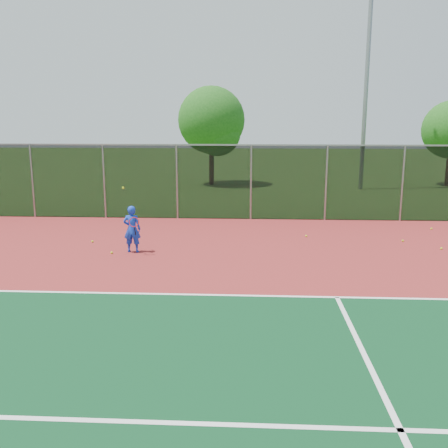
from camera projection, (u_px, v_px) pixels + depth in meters
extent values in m
plane|color=#295117|center=(250.00, 358.00, 8.66)|extent=(120.00, 120.00, 0.00)
cube|color=maroon|center=(250.00, 313.00, 10.61)|extent=(30.00, 20.00, 0.02)
cube|color=white|center=(337.00, 297.00, 11.48)|extent=(22.00, 0.10, 0.00)
cube|color=white|center=(400.00, 430.00, 6.60)|extent=(18.00, 0.10, 0.00)
cube|color=black|center=(251.00, 183.00, 20.06)|extent=(30.00, 0.04, 3.00)
cube|color=gray|center=(251.00, 145.00, 19.75)|extent=(30.00, 0.06, 0.06)
imported|color=blue|center=(132.00, 229.00, 15.24)|extent=(0.53, 0.35, 1.45)
cylinder|color=black|center=(135.00, 231.00, 14.99)|extent=(0.03, 0.15, 0.27)
torus|color=#A51414|center=(134.00, 222.00, 14.83)|extent=(0.30, 0.13, 0.29)
sphere|color=#D0F11C|center=(123.00, 188.00, 15.09)|extent=(0.07, 0.07, 0.07)
sphere|color=#D0F11C|center=(441.00, 248.00, 15.66)|extent=(0.07, 0.07, 0.07)
sphere|color=#D0F11C|center=(306.00, 236.00, 17.31)|extent=(0.07, 0.07, 0.07)
sphere|color=#D0F11C|center=(112.00, 253.00, 15.18)|extent=(0.07, 0.07, 0.07)
sphere|color=#D0F11C|center=(431.00, 229.00, 18.45)|extent=(0.07, 0.07, 0.07)
sphere|color=#D0F11C|center=(403.00, 241.00, 16.65)|extent=(0.07, 0.07, 0.07)
sphere|color=#D0F11C|center=(92.00, 241.00, 16.56)|extent=(0.07, 0.07, 0.07)
cylinder|color=gray|center=(367.00, 79.00, 27.76)|extent=(0.24, 0.24, 12.39)
cylinder|color=#322012|center=(211.00, 166.00, 30.80)|extent=(0.30, 0.30, 2.29)
sphere|color=#1B5216|center=(211.00, 120.00, 30.22)|extent=(4.06, 4.06, 4.06)
sphere|color=#1B5216|center=(218.00, 133.00, 30.07)|extent=(2.79, 2.79, 2.79)
cylinder|color=#322012|center=(448.00, 169.00, 30.40)|extent=(0.30, 0.30, 1.96)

